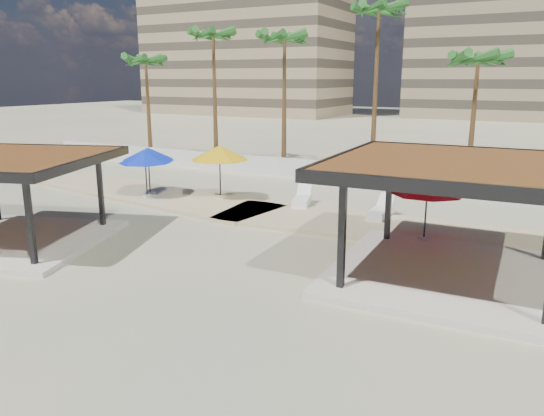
% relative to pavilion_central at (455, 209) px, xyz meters
% --- Properties ---
extents(ground, '(200.00, 200.00, 0.00)m').
position_rel_pavilion_central_xyz_m(ground, '(-4.84, -2.57, -2.27)').
color(ground, tan).
rests_on(ground, ground).
extents(promenade, '(44.45, 7.97, 0.24)m').
position_rel_pavilion_central_xyz_m(promenade, '(-2.84, 5.09, -2.21)').
color(promenade, '#C6B284').
rests_on(promenade, ground).
extents(boundary_wall, '(56.00, 0.30, 1.20)m').
position_rel_pavilion_central_xyz_m(boundary_wall, '(-4.84, 13.43, -1.67)').
color(boundary_wall, silver).
rests_on(boundary_wall, ground).
extents(building_west, '(34.00, 16.00, 32.40)m').
position_rel_pavilion_central_xyz_m(building_west, '(-46.84, 65.43, 13.00)').
color(building_west, '#937F60').
rests_on(building_west, ground).
extents(pavilion_central, '(7.77, 7.77, 3.80)m').
position_rel_pavilion_central_xyz_m(pavilion_central, '(0.00, 0.00, 0.00)').
color(pavilion_central, beige).
rests_on(pavilion_central, ground).
extents(pavilion_west, '(8.57, 8.57, 3.42)m').
position_rel_pavilion_central_xyz_m(pavilion_west, '(-15.44, -4.17, -0.23)').
color(pavilion_west, beige).
rests_on(pavilion_west, ground).
extents(umbrella_a, '(3.64, 3.64, 2.47)m').
position_rel_pavilion_central_xyz_m(umbrella_a, '(-16.33, 4.68, 0.04)').
color(umbrella_a, beige).
rests_on(umbrella_a, promenade).
extents(umbrella_b, '(3.67, 3.67, 2.69)m').
position_rel_pavilion_central_xyz_m(umbrella_b, '(-12.51, 5.71, 0.22)').
color(umbrella_b, beige).
rests_on(umbrella_b, promenade).
extents(umbrella_c, '(3.59, 3.59, 2.47)m').
position_rel_pavilion_central_xyz_m(umbrella_c, '(-1.53, 3.23, 0.03)').
color(umbrella_c, beige).
rests_on(umbrella_c, promenade).
extents(umbrella_f, '(2.93, 2.93, 2.44)m').
position_rel_pavilion_central_xyz_m(umbrella_f, '(-15.99, 4.05, 0.01)').
color(umbrella_f, beige).
rests_on(umbrella_f, promenade).
extents(lounger_a, '(1.35, 2.35, 0.85)m').
position_rel_pavilion_central_xyz_m(lounger_a, '(-8.17, 6.41, -1.89)').
color(lounger_a, white).
rests_on(lounger_a, promenade).
extents(lounger_b, '(0.76, 2.24, 0.84)m').
position_rel_pavilion_central_xyz_m(lounger_b, '(-4.05, 5.95, -1.89)').
color(lounger_b, white).
rests_on(lounger_b, promenade).
extents(palm_a, '(3.00, 3.00, 8.31)m').
position_rel_pavilion_central_xyz_m(palm_a, '(-25.84, 15.73, 4.93)').
color(palm_a, brown).
rests_on(palm_a, ground).
extents(palm_b, '(3.00, 3.00, 10.01)m').
position_rel_pavilion_central_xyz_m(palm_b, '(-19.84, 16.13, 6.53)').
color(palm_b, brown).
rests_on(palm_b, ground).
extents(palm_c, '(3.00, 3.00, 9.57)m').
position_rel_pavilion_central_xyz_m(palm_c, '(-13.84, 15.53, 6.12)').
color(palm_c, brown).
rests_on(palm_c, ground).
extents(palm_d, '(3.00, 3.00, 11.07)m').
position_rel_pavilion_central_xyz_m(palm_d, '(-7.84, 16.33, 7.52)').
color(palm_d, brown).
rests_on(palm_d, ground).
extents(palm_e, '(3.00, 3.00, 8.05)m').
position_rel_pavilion_central_xyz_m(palm_e, '(-1.84, 15.83, 4.69)').
color(palm_e, brown).
rests_on(palm_e, ground).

